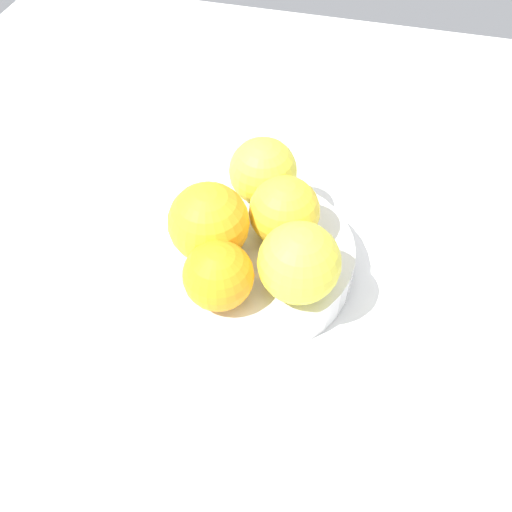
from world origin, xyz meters
The scene contains 7 objects.
ground_plane centered at (0.00, 0.00, -1.00)cm, with size 110.00×110.00×2.00cm, color white.
fruit_bowl centered at (0.00, 0.00, 1.86)cm, with size 19.44×19.44×3.94cm.
orange_in_bowl_0 centered at (1.06, -6.90, 7.40)cm, with size 6.94×6.94×6.94cm, color yellow.
orange_in_bowl_1 centered at (-2.25, -2.00, 7.33)cm, with size 6.79×6.79×6.79cm, color yellow.
orange_in_bowl_2 centered at (1.61, 6.75, 7.06)cm, with size 6.25×6.25×6.25cm, color orange.
orange_in_bowl_3 centered at (-4.91, 4.05, 7.61)cm, with size 7.35×7.35×7.35cm, color yellow.
orange_in_bowl_4 centered at (4.08, 1.57, 7.73)cm, with size 7.59×7.59×7.59cm, color #F9A823.
Camera 1 is at (-8.78, 33.93, 44.45)cm, focal length 38.49 mm.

